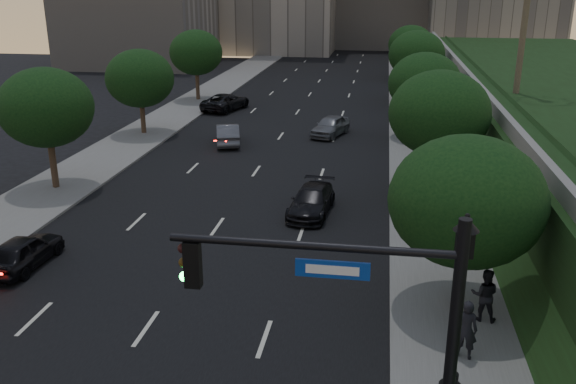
% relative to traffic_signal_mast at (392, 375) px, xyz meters
% --- Properties ---
extents(road_surface, '(16.00, 140.00, 0.02)m').
position_rel_traffic_signal_mast_xyz_m(road_surface, '(-7.82, 31.45, -3.66)').
color(road_surface, black).
rests_on(road_surface, ground).
extents(sidewalk_right, '(4.50, 140.00, 0.15)m').
position_rel_traffic_signal_mast_xyz_m(sidewalk_right, '(2.43, 31.45, -3.60)').
color(sidewalk_right, slate).
rests_on(sidewalk_right, ground).
extents(sidewalk_left, '(4.50, 140.00, 0.15)m').
position_rel_traffic_signal_mast_xyz_m(sidewalk_left, '(-18.07, 31.45, -3.60)').
color(sidewalk_left, slate).
rests_on(sidewalk_left, ground).
extents(parapet_wall, '(0.35, 90.00, 0.70)m').
position_rel_traffic_signal_mast_xyz_m(parapet_wall, '(5.68, 29.45, 0.68)').
color(parapet_wall, slate).
rests_on(parapet_wall, embankment).
extents(office_block_filler, '(18.00, 16.00, 14.00)m').
position_rel_traffic_signal_mast_xyz_m(office_block_filler, '(-33.82, 71.45, 3.33)').
color(office_block_filler, '#9E9991').
rests_on(office_block_filler, ground).
extents(tree_right_a, '(5.20, 5.20, 6.24)m').
position_rel_traffic_signal_mast_xyz_m(tree_right_a, '(2.48, 9.45, 0.35)').
color(tree_right_a, '#38281C').
rests_on(tree_right_a, ground).
extents(tree_right_b, '(5.20, 5.20, 6.74)m').
position_rel_traffic_signal_mast_xyz_m(tree_right_b, '(2.48, 21.45, 0.84)').
color(tree_right_b, '#38281C').
rests_on(tree_right_b, ground).
extents(tree_right_c, '(5.20, 5.20, 6.24)m').
position_rel_traffic_signal_mast_xyz_m(tree_right_c, '(2.48, 34.45, 0.35)').
color(tree_right_c, '#38281C').
rests_on(tree_right_c, ground).
extents(tree_right_d, '(5.20, 5.20, 6.74)m').
position_rel_traffic_signal_mast_xyz_m(tree_right_d, '(2.48, 48.45, 0.84)').
color(tree_right_d, '#38281C').
rests_on(tree_right_d, ground).
extents(tree_right_e, '(5.20, 5.20, 6.24)m').
position_rel_traffic_signal_mast_xyz_m(tree_right_e, '(2.48, 63.45, 0.35)').
color(tree_right_e, '#38281C').
rests_on(tree_right_e, ground).
extents(tree_left_b, '(5.00, 5.00, 6.71)m').
position_rel_traffic_signal_mast_xyz_m(tree_left_b, '(-18.12, 19.45, 0.90)').
color(tree_left_b, '#38281C').
rests_on(tree_left_b, ground).
extents(tree_left_c, '(5.00, 5.00, 6.34)m').
position_rel_traffic_signal_mast_xyz_m(tree_left_c, '(-18.12, 32.45, 0.53)').
color(tree_left_c, '#38281C').
rests_on(tree_left_c, ground).
extents(tree_left_d, '(5.00, 5.00, 6.71)m').
position_rel_traffic_signal_mast_xyz_m(tree_left_d, '(-18.12, 46.45, 0.90)').
color(tree_left_d, '#38281C').
rests_on(tree_left_d, ground).
extents(traffic_signal_mast, '(5.68, 0.56, 7.00)m').
position_rel_traffic_signal_mast_xyz_m(traffic_signal_mast, '(0.00, 0.00, 0.00)').
color(traffic_signal_mast, black).
rests_on(traffic_signal_mast, ground).
extents(street_lamp, '(0.64, 0.64, 5.62)m').
position_rel_traffic_signal_mast_xyz_m(street_lamp, '(1.73, 4.00, -1.04)').
color(street_lamp, black).
rests_on(street_lamp, ground).
extents(sedan_near_left, '(1.75, 4.04, 1.36)m').
position_rel_traffic_signal_mast_xyz_m(sedan_near_left, '(-14.38, 10.16, -2.99)').
color(sedan_near_left, black).
rests_on(sedan_near_left, ground).
extents(sedan_mid_left, '(2.68, 4.71, 1.47)m').
position_rel_traffic_signal_mast_xyz_m(sedan_mid_left, '(-11.14, 30.63, -2.94)').
color(sedan_mid_left, '#54555B').
rests_on(sedan_mid_left, ground).
extents(sedan_far_left, '(3.92, 5.90, 1.51)m').
position_rel_traffic_signal_mast_xyz_m(sedan_far_left, '(-14.30, 42.34, -2.92)').
color(sedan_far_left, black).
rests_on(sedan_far_left, ground).
extents(sedan_near_right, '(2.22, 4.69, 1.32)m').
position_rel_traffic_signal_mast_xyz_m(sedan_near_right, '(-3.67, 17.91, -3.01)').
color(sedan_near_right, black).
rests_on(sedan_near_right, ground).
extents(sedan_far_right, '(3.01, 4.73, 1.50)m').
position_rel_traffic_signal_mast_xyz_m(sedan_far_right, '(-4.19, 34.21, -2.92)').
color(sedan_far_right, slate).
rests_on(sedan_far_right, ground).
extents(pedestrian_a, '(0.78, 0.60, 1.91)m').
position_rel_traffic_signal_mast_xyz_m(pedestrian_a, '(2.35, 6.22, -2.57)').
color(pedestrian_a, black).
rests_on(pedestrian_a, sidewalk_right).
extents(pedestrian_b, '(0.98, 0.81, 1.85)m').
position_rel_traffic_signal_mast_xyz_m(pedestrian_b, '(3.24, 8.56, -2.60)').
color(pedestrian_b, black).
rests_on(pedestrian_b, sidewalk_right).
extents(pedestrian_c, '(0.96, 0.82, 1.54)m').
position_rel_traffic_signal_mast_xyz_m(pedestrian_c, '(1.20, 14.84, -2.75)').
color(pedestrian_c, black).
rests_on(pedestrian_c, sidewalk_right).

